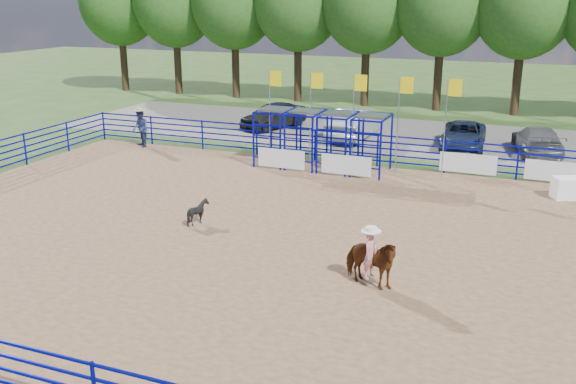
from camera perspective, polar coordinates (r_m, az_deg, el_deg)
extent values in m
plane|color=#3A5722|center=(20.38, 0.95, -4.51)|extent=(120.00, 120.00, 0.00)
cube|color=#8D6746|center=(20.38, 0.95, -4.48)|extent=(30.00, 20.00, 0.02)
cube|color=slate|center=(36.14, 10.65, 4.90)|extent=(40.00, 10.00, 0.01)
cube|color=white|center=(26.85, 24.06, 0.33)|extent=(1.71, 1.28, 0.82)
imported|color=#633213|center=(17.27, 7.30, -6.16)|extent=(1.83, 1.21, 1.43)
imported|color=#A71729|center=(16.94, 7.41, -3.40)|extent=(0.45, 0.56, 1.34)
cylinder|color=white|center=(16.71, 7.50, -1.15)|extent=(0.54, 0.54, 0.12)
imported|color=black|center=(22.02, -7.99, -1.76)|extent=(1.01, 0.97, 0.85)
imported|color=navy|center=(33.62, -12.98, 5.53)|extent=(1.18, 1.16, 1.91)
cylinder|color=tan|center=(33.44, -13.09, 7.13)|extent=(0.56, 0.56, 0.11)
imported|color=black|center=(37.67, -1.29, 6.87)|extent=(3.18, 4.76, 1.51)
imported|color=gray|center=(34.96, 5.88, 6.09)|extent=(1.81, 5.04, 1.65)
imported|color=#161E39|center=(33.94, 15.31, 4.90)|extent=(2.38, 4.71, 1.28)
imported|color=#555558|center=(33.62, 21.30, 4.30)|extent=(2.78, 5.01, 1.37)
cube|color=white|center=(28.43, -0.61, 2.99)|extent=(2.20, 0.04, 0.85)
cube|color=white|center=(27.46, 5.19, 2.41)|extent=(2.20, 0.04, 0.85)
cube|color=white|center=(28.66, 15.71, 2.45)|extent=(2.40, 0.04, 0.85)
cube|color=white|center=(28.54, 22.68, 1.69)|extent=(2.40, 0.04, 0.85)
cylinder|color=#3F2B19|center=(54.24, -14.38, 11.28)|extent=(0.56, 0.56, 4.80)
cylinder|color=#3F2B19|center=(51.48, -9.77, 11.27)|extent=(0.56, 0.56, 4.80)
cylinder|color=#3F2B19|center=(49.07, -4.68, 11.17)|extent=(0.56, 0.56, 4.80)
cylinder|color=#3F2B19|center=(47.07, 0.89, 10.97)|extent=(0.56, 0.56, 4.80)
cylinder|color=#3F2B19|center=(45.53, 6.87, 10.64)|extent=(0.56, 0.56, 4.80)
cylinder|color=#3F2B19|center=(44.51, 13.19, 10.16)|extent=(0.56, 0.56, 4.80)
cylinder|color=#3F2B19|center=(44.03, 19.70, 9.55)|extent=(0.56, 0.56, 4.80)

